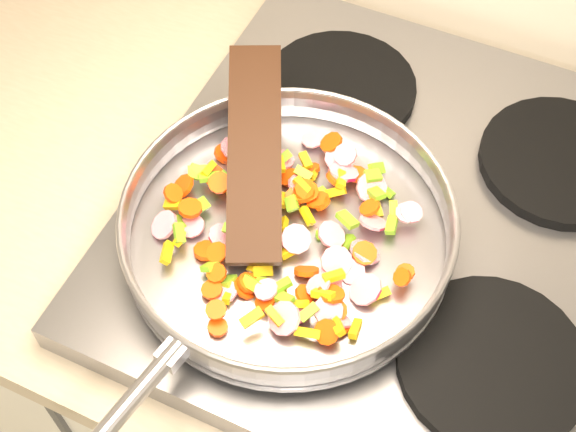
% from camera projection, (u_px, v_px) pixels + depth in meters
% --- Properties ---
extents(cooktop, '(0.60, 0.60, 0.04)m').
position_uv_depth(cooktop, '(404.00, 223.00, 0.92)').
color(cooktop, '#939399').
rests_on(cooktop, counter_top).
extents(grate_fl, '(0.19, 0.19, 0.02)m').
position_uv_depth(grate_fl, '(240.00, 261.00, 0.86)').
color(grate_fl, black).
rests_on(grate_fl, cooktop).
extents(grate_fr, '(0.19, 0.19, 0.02)m').
position_uv_depth(grate_fr, '(492.00, 363.00, 0.79)').
color(grate_fr, black).
rests_on(grate_fr, cooktop).
extents(grate_bl, '(0.19, 0.19, 0.02)m').
position_uv_depth(grate_bl, '(340.00, 88.00, 1.00)').
color(grate_bl, black).
rests_on(grate_bl, cooktop).
extents(grate_br, '(0.19, 0.19, 0.02)m').
position_uv_depth(grate_br, '(561.00, 161.00, 0.94)').
color(grate_br, black).
rests_on(grate_br, cooktop).
extents(saute_pan, '(0.39, 0.55, 0.05)m').
position_uv_depth(saute_pan, '(287.00, 226.00, 0.84)').
color(saute_pan, '#9E9EA5').
rests_on(saute_pan, grate_fl).
extents(vegetable_heap, '(0.29, 0.29, 0.04)m').
position_uv_depth(vegetable_heap, '(286.00, 225.00, 0.85)').
color(vegetable_heap, '#FF4309').
rests_on(vegetable_heap, saute_pan).
extents(wooden_spatula, '(0.16, 0.25, 0.08)m').
position_uv_depth(wooden_spatula, '(255.00, 151.00, 0.86)').
color(wooden_spatula, black).
rests_on(wooden_spatula, saute_pan).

